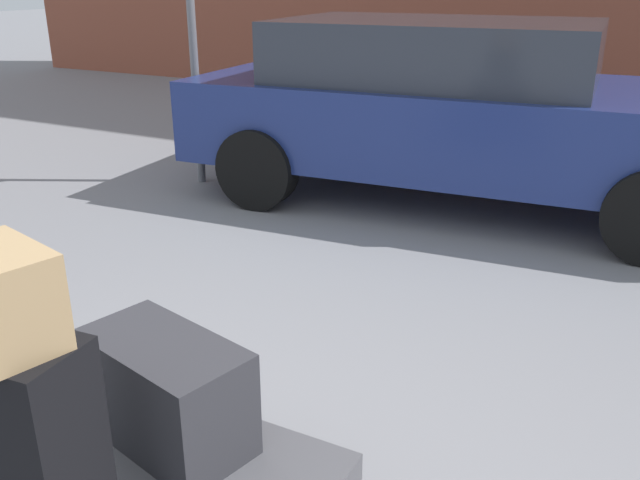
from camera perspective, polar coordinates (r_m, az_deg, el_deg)
suitcase_black_rear_left at (r=1.91m, az=-23.31°, el=-15.82°), size 0.35×0.25×0.60m
duffel_bag_charcoal_front_left at (r=2.24m, az=-12.85°, el=-12.35°), size 0.61×0.42×0.35m
duffel_bag_tan_topmost_pile at (r=1.71m, az=-25.34°, el=-4.48°), size 0.32×0.25×0.24m
parked_car at (r=5.60m, az=11.43°, el=10.93°), size 4.43×2.18×1.42m
no_parking_sign at (r=5.99m, az=-10.84°, el=18.55°), size 0.49×0.13×2.39m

